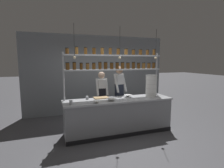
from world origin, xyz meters
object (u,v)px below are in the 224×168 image
at_px(spice_shelf_unit, 114,64).
at_px(serving_cup_by_board, 71,103).
at_px(prep_bowl_near_left, 128,96).
at_px(serving_cup_front, 87,98).
at_px(cutting_board, 101,98).
at_px(prep_bowl_center_front, 111,100).
at_px(chef_left, 102,94).
at_px(prep_bowl_center_back, 97,102).
at_px(chef_center, 119,90).
at_px(container_stack, 151,86).

relative_size(spice_shelf_unit, serving_cup_by_board, 26.08).
height_order(prep_bowl_near_left, serving_cup_front, serving_cup_front).
bearing_deg(cutting_board, spice_shelf_unit, 8.57).
relative_size(prep_bowl_center_front, serving_cup_by_board, 2.28).
xyz_separation_m(chef_left, prep_bowl_near_left, (0.58, -0.66, 0.03)).
distance_m(prep_bowl_center_front, serving_cup_front, 0.66).
height_order(spice_shelf_unit, prep_bowl_center_back, spice_shelf_unit).
xyz_separation_m(chef_center, container_stack, (0.71, -0.67, 0.20)).
bearing_deg(serving_cup_front, prep_bowl_near_left, -4.61).
bearing_deg(chef_center, chef_left, 153.28).
bearing_deg(cutting_board, prep_bowl_near_left, -8.73).
bearing_deg(serving_cup_front, prep_bowl_center_back, -74.77).
distance_m(chef_center, prep_bowl_near_left, 0.54).
relative_size(container_stack, serving_cup_by_board, 5.77).
distance_m(prep_bowl_near_left, serving_cup_front, 1.14).
relative_size(cutting_board, prep_bowl_center_front, 1.64).
bearing_deg(serving_cup_by_board, spice_shelf_unit, 23.20).
height_order(spice_shelf_unit, prep_bowl_near_left, spice_shelf_unit).
height_order(chef_left, prep_bowl_center_back, chef_left).
relative_size(container_stack, cutting_board, 1.54).
relative_size(chef_left, chef_center, 0.91).
height_order(chef_left, prep_bowl_center_front, chef_left).
distance_m(chef_left, chef_center, 0.55).
relative_size(spice_shelf_unit, serving_cup_front, 32.60).
height_order(spice_shelf_unit, serving_cup_front, spice_shelf_unit).
distance_m(container_stack, prep_bowl_center_front, 1.31).
distance_m(chef_left, container_stack, 1.50).
xyz_separation_m(chef_left, cutting_board, (-0.17, -0.54, 0.02)).
relative_size(prep_bowl_near_left, serving_cup_by_board, 2.15).
bearing_deg(prep_bowl_center_back, spice_shelf_unit, 40.36).
distance_m(container_stack, prep_bowl_center_back, 1.71).
bearing_deg(chef_center, prep_bowl_center_front, -137.18).
bearing_deg(container_stack, spice_shelf_unit, 162.65).
height_order(container_stack, cutting_board, container_stack).
bearing_deg(chef_left, serving_cup_by_board, -132.22).
relative_size(serving_cup_front, serving_cup_by_board, 0.80).
bearing_deg(spice_shelf_unit, chef_left, 116.31).
xyz_separation_m(container_stack, prep_bowl_center_back, (-1.66, -0.25, -0.28)).
xyz_separation_m(cutting_board, prep_bowl_center_front, (0.14, -0.42, 0.02)).
bearing_deg(chef_left, chef_center, -9.99).
xyz_separation_m(chef_center, prep_bowl_near_left, (0.05, -0.53, -0.08)).
bearing_deg(prep_bowl_near_left, spice_shelf_unit, 152.54).
relative_size(prep_bowl_near_left, serving_cup_front, 2.69).
height_order(spice_shelf_unit, container_stack, spice_shelf_unit).
height_order(cutting_board, serving_cup_by_board, serving_cup_by_board).
xyz_separation_m(spice_shelf_unit, prep_bowl_near_left, (0.34, -0.18, -0.90)).
distance_m(prep_bowl_near_left, serving_cup_by_board, 1.65).
height_order(cutting_board, prep_bowl_near_left, prep_bowl_near_left).
distance_m(prep_bowl_center_front, prep_bowl_center_back, 0.41).
bearing_deg(serving_cup_by_board, cutting_board, 29.30).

